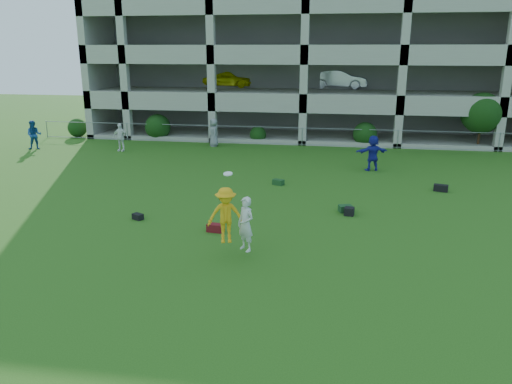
% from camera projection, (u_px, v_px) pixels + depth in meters
% --- Properties ---
extents(ground, '(100.00, 100.00, 0.00)m').
position_uv_depth(ground, '(250.00, 267.00, 14.42)').
color(ground, '#235114').
rests_on(ground, ground).
extents(bystander_a, '(1.07, 0.97, 1.80)m').
position_uv_depth(bystander_a, '(34.00, 135.00, 31.01)').
color(bystander_a, navy).
rests_on(bystander_a, ground).
extents(bystander_b, '(1.01, 0.45, 1.71)m').
position_uv_depth(bystander_b, '(120.00, 137.00, 30.50)').
color(bystander_b, white).
rests_on(bystander_b, ground).
extents(bystander_c, '(0.91, 1.03, 1.78)m').
position_uv_depth(bystander_c, '(214.00, 133.00, 31.98)').
color(bystander_c, gray).
rests_on(bystander_c, ground).
extents(bystander_d, '(1.78, 1.09, 1.83)m').
position_uv_depth(bystander_d, '(373.00, 153.00, 25.61)').
color(bystander_d, '#22259C').
rests_on(bystander_d, ground).
extents(bag_red_a, '(0.58, 0.36, 0.28)m').
position_uv_depth(bag_red_a, '(215.00, 228.00, 17.19)').
color(bag_red_a, '#5A0F16').
rests_on(bag_red_a, ground).
extents(bag_black_b, '(0.47, 0.41, 0.22)m').
position_uv_depth(bag_black_b, '(138.00, 217.00, 18.42)').
color(bag_black_b, black).
rests_on(bag_black_b, ground).
extents(bag_green_c, '(0.59, 0.50, 0.26)m').
position_uv_depth(bag_green_c, '(345.00, 208.00, 19.29)').
color(bag_green_c, '#163714').
rests_on(bag_green_c, ground).
extents(crate_d, '(0.40, 0.40, 0.30)m').
position_uv_depth(crate_d, '(349.00, 211.00, 18.88)').
color(crate_d, black).
rests_on(crate_d, ground).
extents(bag_black_e, '(0.66, 0.44, 0.30)m').
position_uv_depth(bag_black_e, '(441.00, 188.00, 22.04)').
color(bag_black_e, black).
rests_on(bag_black_e, ground).
extents(bag_green_g, '(0.58, 0.48, 0.25)m').
position_uv_depth(bag_green_g, '(278.00, 182.00, 23.10)').
color(bag_green_g, '#14371E').
rests_on(bag_green_g, ground).
extents(frisbee_contest, '(1.59, 0.92, 2.42)m').
position_uv_depth(frisbee_contest, '(231.00, 217.00, 14.91)').
color(frisbee_contest, '#F9AA16').
rests_on(frisbee_contest, ground).
extents(parking_garage, '(30.00, 14.00, 12.00)m').
position_uv_depth(parking_garage, '(313.00, 49.00, 38.99)').
color(parking_garage, '#9E998C').
rests_on(parking_garage, ground).
extents(fence, '(36.06, 0.06, 1.20)m').
position_uv_depth(fence, '(302.00, 136.00, 32.25)').
color(fence, gray).
rests_on(fence, ground).
extents(shrub_row, '(34.38, 2.52, 3.50)m').
position_uv_depth(shrub_row, '(375.00, 123.00, 31.92)').
color(shrub_row, '#163D11').
rests_on(shrub_row, ground).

